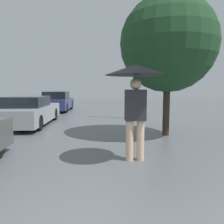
{
  "coord_description": "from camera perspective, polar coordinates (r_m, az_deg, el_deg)",
  "views": [
    {
      "loc": [
        -0.34,
        -1.2,
        1.47
      ],
      "look_at": [
        -0.11,
        3.16,
        1.01
      ],
      "focal_mm": 35.0,
      "sensor_mm": 36.0,
      "label": 1
    }
  ],
  "objects": [
    {
      "name": "parked_car_farthest",
      "position": [
        15.08,
        -14.16,
        2.6
      ],
      "size": [
        1.71,
        4.02,
        1.29
      ],
      "color": "navy",
      "rests_on": "ground_plane"
    },
    {
      "name": "tree",
      "position": [
        7.2,
        14.41,
        16.8
      ],
      "size": [
        2.95,
        2.95,
        4.32
      ],
      "color": "#38281E",
      "rests_on": "ground_plane"
    },
    {
      "name": "pedestrian",
      "position": [
        4.43,
        6.19,
        7.82
      ],
      "size": [
        1.23,
        1.23,
        1.96
      ],
      "color": "beige",
      "rests_on": "ground_plane"
    },
    {
      "name": "street_lamp",
      "position": [
        10.86,
        6.92,
        11.83
      ],
      "size": [
        0.28,
        0.28,
        4.35
      ],
      "color": "#515456",
      "rests_on": "ground_plane"
    },
    {
      "name": "parked_car_middle",
      "position": [
        9.52,
        -21.06,
        0.13
      ],
      "size": [
        1.72,
        4.23,
        1.17
      ],
      "color": "#9EA3A8",
      "rests_on": "ground_plane"
    }
  ]
}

